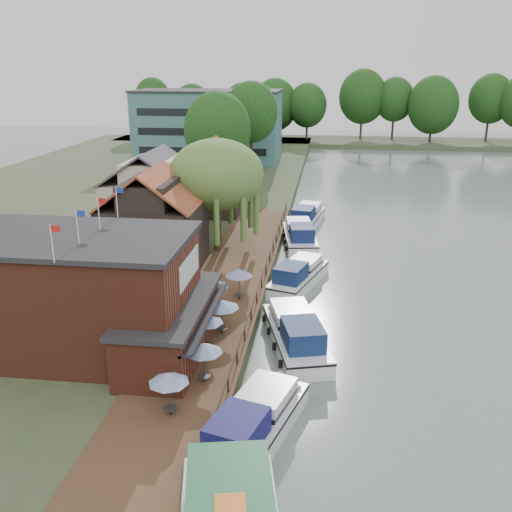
{
  "coord_description": "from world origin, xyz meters",
  "views": [
    {
      "loc": [
        -0.41,
        -31.07,
        17.8
      ],
      "look_at": [
        -6.0,
        12.0,
        3.0
      ],
      "focal_mm": 40.0,
      "sensor_mm": 36.0,
      "label": 1
    }
  ],
  "objects_px": {
    "umbrella_1": "(204,363)",
    "cruiser_4": "(306,214)",
    "cruiser_3": "(300,232)",
    "cottage_c": "(211,177)",
    "willow": "(217,196)",
    "umbrella_5": "(239,284)",
    "cruiser_2": "(298,272)",
    "pub": "(96,294)",
    "umbrella_0": "(170,394)",
    "umbrella_4": "(213,295)",
    "hotel_block": "(209,126)",
    "umbrella_3": "(222,317)",
    "cruiser_0": "(254,418)",
    "cruiser_1": "(296,329)",
    "cottage_b": "(154,192)",
    "cottage_a": "(154,219)",
    "umbrella_2": "(206,332)"
  },
  "relations": [
    {
      "from": "umbrella_1",
      "to": "cruiser_4",
      "type": "xyz_separation_m",
      "value": [
        3.92,
        36.94,
        -1.06
      ]
    },
    {
      "from": "cruiser_3",
      "to": "cruiser_4",
      "type": "bearing_deg",
      "value": 78.89
    },
    {
      "from": "cottage_c",
      "to": "willow",
      "type": "relative_size",
      "value": 0.82
    },
    {
      "from": "umbrella_5",
      "to": "cruiser_2",
      "type": "distance_m",
      "value": 7.51
    },
    {
      "from": "pub",
      "to": "umbrella_0",
      "type": "bearing_deg",
      "value": -45.91
    },
    {
      "from": "umbrella_5",
      "to": "cruiser_2",
      "type": "relative_size",
      "value": 0.25
    },
    {
      "from": "umbrella_0",
      "to": "cruiser_4",
      "type": "height_order",
      "value": "umbrella_0"
    },
    {
      "from": "cottage_c",
      "to": "umbrella_4",
      "type": "bearing_deg",
      "value": -78.14
    },
    {
      "from": "hotel_block",
      "to": "cruiser_2",
      "type": "xyz_separation_m",
      "value": [
        19.36,
        -56.23,
        -6.0
      ]
    },
    {
      "from": "umbrella_3",
      "to": "cruiser_4",
      "type": "relative_size",
      "value": 0.23
    },
    {
      "from": "cruiser_0",
      "to": "cottage_c",
      "type": "bearing_deg",
      "value": 120.69
    },
    {
      "from": "willow",
      "to": "umbrella_4",
      "type": "xyz_separation_m",
      "value": [
        2.32,
        -13.73,
        -3.93
      ]
    },
    {
      "from": "cruiser_3",
      "to": "cottage_c",
      "type": "bearing_deg",
      "value": 135.42
    },
    {
      "from": "willow",
      "to": "cruiser_2",
      "type": "distance_m",
      "value": 10.71
    },
    {
      "from": "cruiser_1",
      "to": "umbrella_5",
      "type": "bearing_deg",
      "value": 117.65
    },
    {
      "from": "cruiser_3",
      "to": "cruiser_4",
      "type": "xyz_separation_m",
      "value": [
        0.34,
        7.63,
        -0.03
      ]
    },
    {
      "from": "umbrella_1",
      "to": "umbrella_3",
      "type": "xyz_separation_m",
      "value": [
        -0.15,
        5.94,
        0.0
      ]
    },
    {
      "from": "umbrella_5",
      "to": "cruiser_0",
      "type": "height_order",
      "value": "umbrella_5"
    },
    {
      "from": "hotel_block",
      "to": "cottage_b",
      "type": "height_order",
      "value": "hotel_block"
    },
    {
      "from": "pub",
      "to": "cottage_a",
      "type": "distance_m",
      "value": 15.05
    },
    {
      "from": "cottage_c",
      "to": "umbrella_3",
      "type": "distance_m",
      "value": 32.18
    },
    {
      "from": "umbrella_3",
      "to": "umbrella_5",
      "type": "height_order",
      "value": "same"
    },
    {
      "from": "hotel_block",
      "to": "cruiser_4",
      "type": "xyz_separation_m",
      "value": [
        19.17,
        -37.24,
        -5.92
      ]
    },
    {
      "from": "umbrella_1",
      "to": "cruiser_2",
      "type": "height_order",
      "value": "umbrella_1"
    },
    {
      "from": "umbrella_2",
      "to": "cottage_b",
      "type": "bearing_deg",
      "value": 113.35
    },
    {
      "from": "hotel_block",
      "to": "cruiser_0",
      "type": "relative_size",
      "value": 2.54
    },
    {
      "from": "cottage_c",
      "to": "umbrella_0",
      "type": "xyz_separation_m",
      "value": [
        6.21,
        -40.41,
        -2.96
      ]
    },
    {
      "from": "umbrella_1",
      "to": "cruiser_3",
      "type": "height_order",
      "value": "umbrella_1"
    },
    {
      "from": "cottage_b",
      "to": "umbrella_4",
      "type": "bearing_deg",
      "value": -62.33
    },
    {
      "from": "umbrella_3",
      "to": "cruiser_2",
      "type": "relative_size",
      "value": 0.25
    },
    {
      "from": "pub",
      "to": "willow",
      "type": "height_order",
      "value": "willow"
    },
    {
      "from": "willow",
      "to": "umbrella_2",
      "type": "relative_size",
      "value": 4.39
    },
    {
      "from": "cruiser_0",
      "to": "cruiser_1",
      "type": "relative_size",
      "value": 0.96
    },
    {
      "from": "umbrella_4",
      "to": "cruiser_0",
      "type": "distance_m",
      "value": 13.49
    },
    {
      "from": "umbrella_0",
      "to": "cruiser_2",
      "type": "distance_m",
      "value": 21.83
    },
    {
      "from": "umbrella_0",
      "to": "umbrella_2",
      "type": "xyz_separation_m",
      "value": [
        0.37,
        6.9,
        0.0
      ]
    },
    {
      "from": "umbrella_4",
      "to": "cruiser_1",
      "type": "relative_size",
      "value": 0.23
    },
    {
      "from": "umbrella_0",
      "to": "cruiser_4",
      "type": "bearing_deg",
      "value": 82.96
    },
    {
      "from": "cottage_a",
      "to": "cruiser_2",
      "type": "height_order",
      "value": "cottage_a"
    },
    {
      "from": "umbrella_2",
      "to": "cruiser_1",
      "type": "relative_size",
      "value": 0.23
    },
    {
      "from": "umbrella_2",
      "to": "cruiser_0",
      "type": "relative_size",
      "value": 0.24
    },
    {
      "from": "hotel_block",
      "to": "cruiser_3",
      "type": "bearing_deg",
      "value": -67.23
    },
    {
      "from": "umbrella_0",
      "to": "cottage_b",
      "type": "bearing_deg",
      "value": 108.01
    },
    {
      "from": "cottage_c",
      "to": "umbrella_4",
      "type": "distance_m",
      "value": 28.49
    },
    {
      "from": "cottage_a",
      "to": "cottage_c",
      "type": "bearing_deg",
      "value": 86.99
    },
    {
      "from": "cruiser_1",
      "to": "umbrella_1",
      "type": "bearing_deg",
      "value": -139.29
    },
    {
      "from": "hotel_block",
      "to": "cruiser_0",
      "type": "xyz_separation_m",
      "value": [
        18.4,
        -77.38,
        -5.94
      ]
    },
    {
      "from": "cottage_a",
      "to": "cruiser_2",
      "type": "xyz_separation_m",
      "value": [
        12.36,
        -0.23,
        -4.1
      ]
    },
    {
      "from": "hotel_block",
      "to": "cottage_c",
      "type": "xyz_separation_m",
      "value": [
        8.0,
        -37.0,
        -1.9
      ]
    },
    {
      "from": "umbrella_1",
      "to": "umbrella_0",
      "type": "bearing_deg",
      "value": -107.78
    }
  ]
}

